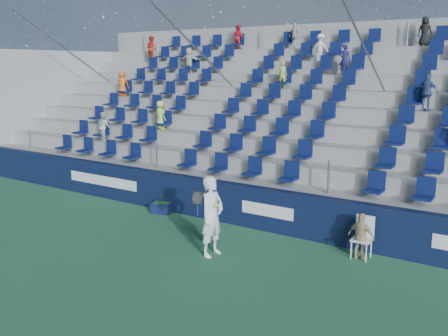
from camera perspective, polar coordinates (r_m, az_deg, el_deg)
The scene contains 7 objects.
ground at distance 12.54m, azimuth -8.00°, elevation -9.71°, with size 70.00×70.00×0.00m, color #2F6F47.
sponsor_wall at distance 14.72m, azimuth 0.11°, elevation -3.88°, with size 24.00×0.32×1.20m.
grandstand at distance 18.79m, azimuth 8.74°, elevation 4.18°, with size 24.00×8.17×6.63m.
tennis_player at distance 12.05m, azimuth -1.39°, elevation -5.52°, with size 0.69×0.74×1.97m.
line_judge_chair at distance 12.50m, azimuth 15.64°, elevation -7.27°, with size 0.47×0.48×1.02m.
line_judge at distance 12.37m, azimuth 15.40°, elevation -7.55°, with size 0.67×0.28×1.13m, color tan.
ball_bin at distance 15.75m, azimuth -7.11°, elevation -4.47°, with size 0.71×0.56×0.35m.
Camera 1 is at (7.84, -8.66, 4.56)m, focal length 40.00 mm.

